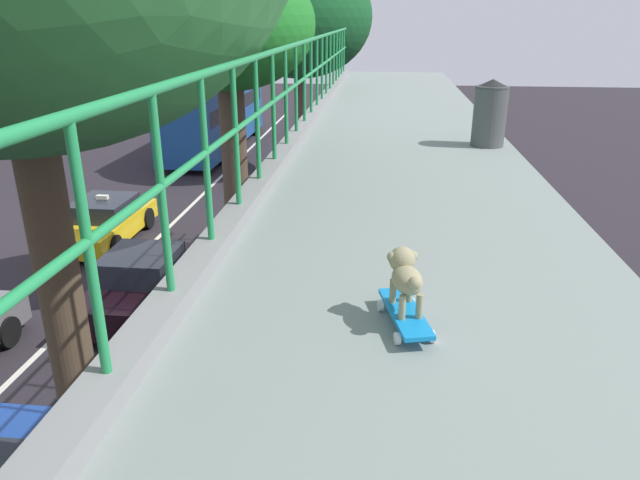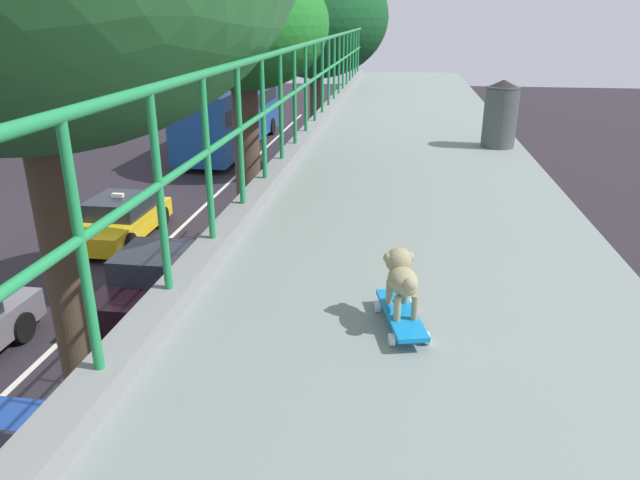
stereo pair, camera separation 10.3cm
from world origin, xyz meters
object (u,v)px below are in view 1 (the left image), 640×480
(city_bus, at_px, (215,113))
(toy_skateboard, at_px, (405,314))
(car_yellow_cab_sixth, at_px, (104,222))
(small_dog, at_px, (405,274))
(litter_bin, at_px, (490,112))
(car_black_fifth, at_px, (145,282))

(city_bus, bearing_deg, toy_skateboard, -71.93)
(car_yellow_cab_sixth, distance_m, city_bus, 13.53)
(small_dog, bearing_deg, car_yellow_cab_sixth, 122.60)
(city_bus, xyz_separation_m, small_dog, (8.80, -26.95, 3.46))
(city_bus, distance_m, litter_bin, 24.71)
(city_bus, relative_size, small_dog, 31.76)
(car_black_fifth, xyz_separation_m, car_yellow_cab_sixth, (-3.03, 4.25, -0.09))
(small_dog, distance_m, litter_bin, 4.75)
(car_yellow_cab_sixth, bearing_deg, car_black_fifth, -54.57)
(car_black_fifth, height_order, small_dog, small_dog)
(car_yellow_cab_sixth, height_order, toy_skateboard, toy_skateboard)
(small_dog, bearing_deg, car_black_fifth, 121.23)
(car_black_fifth, distance_m, car_yellow_cab_sixth, 5.22)
(city_bus, height_order, litter_bin, litter_bin)
(toy_skateboard, xyz_separation_m, litter_bin, (1.13, 4.65, 0.34))
(litter_bin, bearing_deg, car_black_fifth, 145.59)
(small_dog, bearing_deg, litter_bin, 76.10)
(car_yellow_cab_sixth, bearing_deg, litter_bin, -42.25)
(toy_skateboard, distance_m, litter_bin, 4.80)
(car_yellow_cab_sixth, xyz_separation_m, litter_bin, (9.76, -8.87, 4.86))
(car_black_fifth, bearing_deg, car_yellow_cab_sixth, 125.43)
(car_yellow_cab_sixth, distance_m, small_dog, 16.68)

